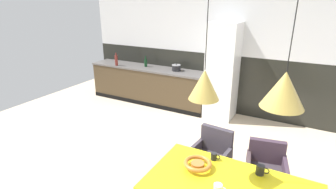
# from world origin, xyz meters

# --- Properties ---
(ground_plane) EXTENTS (8.94, 8.94, 0.00)m
(ground_plane) POSITION_xyz_m (0.00, 0.00, 0.00)
(ground_plane) COLOR beige
(back_wall_splashback_dark) EXTENTS (6.88, 0.12, 1.33)m
(back_wall_splashback_dark) POSITION_xyz_m (0.00, 2.88, 0.67)
(back_wall_splashback_dark) COLOR black
(back_wall_splashback_dark) RESTS_ON ground
(back_wall_panel_upper) EXTENTS (6.88, 0.12, 1.33)m
(back_wall_panel_upper) POSITION_xyz_m (0.00, 2.88, 2.00)
(back_wall_panel_upper) COLOR silver
(back_wall_panel_upper) RESTS_ON back_wall_splashback_dark
(kitchen_counter) EXTENTS (3.12, 0.63, 0.91)m
(kitchen_counter) POSITION_xyz_m (-1.75, 2.52, 0.45)
(kitchen_counter) COLOR #453623
(kitchen_counter) RESTS_ON ground
(refrigerator_column) EXTENTS (0.61, 0.60, 2.06)m
(refrigerator_column) POSITION_xyz_m (0.13, 2.52, 1.03)
(refrigerator_column) COLOR silver
(refrigerator_column) RESTS_ON ground
(dining_table) EXTENTS (1.69, 0.95, 0.74)m
(dining_table) POSITION_xyz_m (1.22, -0.62, 0.69)
(dining_table) COLOR yellow
(dining_table) RESTS_ON ground
(armchair_corner_seat) EXTENTS (0.53, 0.51, 0.82)m
(armchair_corner_seat) POSITION_xyz_m (0.74, 0.25, 0.52)
(armchair_corner_seat) COLOR #383037
(armchair_corner_seat) RESTS_ON ground
(armchair_facing_counter) EXTENTS (0.56, 0.55, 0.77)m
(armchair_facing_counter) POSITION_xyz_m (1.44, 0.31, 0.50)
(armchair_facing_counter) COLOR #383037
(armchair_facing_counter) RESTS_ON ground
(fruit_bowl) EXTENTS (0.31, 0.31, 0.08)m
(fruit_bowl) POSITION_xyz_m (0.82, -0.51, 0.79)
(fruit_bowl) COLOR #B2662D
(fruit_bowl) RESTS_ON dining_table
(mug_short_terracotta) EXTENTS (0.11, 0.07, 0.09)m
(mug_short_terracotta) POSITION_xyz_m (0.92, -0.27, 0.78)
(mug_short_terracotta) COLOR black
(mug_short_terracotta) RESTS_ON dining_table
(mug_wide_latte) EXTENTS (0.14, 0.09, 0.11)m
(mug_wide_latte) POSITION_xyz_m (1.44, -0.29, 0.79)
(mug_wide_latte) COLOR black
(mug_wide_latte) RESTS_ON dining_table
(mug_dark_espresso) EXTENTS (0.13, 0.08, 0.10)m
(mug_dark_espresso) POSITION_xyz_m (1.14, -0.79, 0.79)
(mug_dark_espresso) COLOR white
(mug_dark_espresso) RESTS_ON dining_table
(cooking_pot) EXTENTS (0.21, 0.21, 0.17)m
(cooking_pot) POSITION_xyz_m (-0.98, 2.55, 0.98)
(cooking_pot) COLOR black
(cooking_pot) RESTS_ON kitchen_counter
(bottle_spice_small) EXTENTS (0.07, 0.07, 0.27)m
(bottle_spice_small) POSITION_xyz_m (-1.84, 2.55, 1.01)
(bottle_spice_small) COLOR #0F3319
(bottle_spice_small) RESTS_ON kitchen_counter
(bottle_oil_tall) EXTENTS (0.07, 0.07, 0.32)m
(bottle_oil_tall) POSITION_xyz_m (-2.55, 2.30, 1.04)
(bottle_oil_tall) COLOR maroon
(bottle_oil_tall) RESTS_ON kitchen_counter
(pendant_lamp_over_table_near) EXTENTS (0.29, 0.29, 1.03)m
(pendant_lamp_over_table_near) POSITION_xyz_m (0.89, -0.61, 1.73)
(pendant_lamp_over_table_near) COLOR black
(pendant_lamp_over_table_far) EXTENTS (0.35, 0.35, 0.97)m
(pendant_lamp_over_table_far) POSITION_xyz_m (1.56, -0.62, 1.80)
(pendant_lamp_over_table_far) COLOR black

